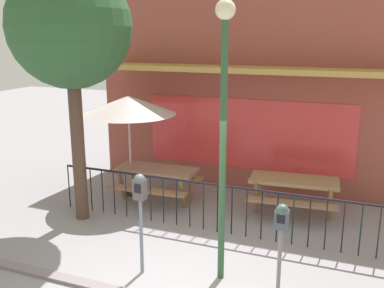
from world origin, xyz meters
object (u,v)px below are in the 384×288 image
at_px(picnic_table_left, 157,175).
at_px(parking_meter_near, 140,198).
at_px(patio_umbrella, 128,105).
at_px(street_lamp, 224,107).
at_px(picnic_table_right, 294,186).
at_px(parking_meter_far, 281,229).
at_px(street_tree, 70,29).

distance_m(picnic_table_left, parking_meter_near, 3.14).
relative_size(patio_umbrella, street_lamp, 0.57).
bearing_deg(street_lamp, parking_meter_near, -165.43).
xyz_separation_m(picnic_table_right, parking_meter_far, (0.31, -3.36, 0.57)).
xyz_separation_m(patio_umbrella, parking_meter_far, (4.04, -3.12, -0.95)).
xyz_separation_m(street_tree, street_lamp, (3.35, -1.13, -1.10)).
height_order(parking_meter_far, street_tree, street_tree).
distance_m(picnic_table_left, picnic_table_right, 3.01).
relative_size(picnic_table_right, patio_umbrella, 0.81).
height_order(parking_meter_far, street_lamp, street_lamp).
bearing_deg(picnic_table_right, patio_umbrella, -176.34).
bearing_deg(street_tree, parking_meter_far, -19.76).
bearing_deg(parking_meter_near, picnic_table_right, 60.25).
bearing_deg(street_lamp, street_tree, 161.40).
xyz_separation_m(picnic_table_left, parking_meter_near, (1.12, -2.85, 0.66)).
relative_size(parking_meter_near, street_lamp, 0.40).
bearing_deg(street_tree, patio_umbrella, 80.13).
bearing_deg(patio_umbrella, parking_meter_near, -58.18).
height_order(picnic_table_right, parking_meter_far, parking_meter_far).
bearing_deg(patio_umbrella, picnic_table_left, -12.18).
bearing_deg(patio_umbrella, street_lamp, -41.27).
xyz_separation_m(picnic_table_right, street_lamp, (-0.65, -2.94, 2.08)).
distance_m(picnic_table_right, parking_meter_near, 3.81).
height_order(patio_umbrella, street_lamp, street_lamp).
bearing_deg(street_lamp, patio_umbrella, 138.73).
bearing_deg(picnic_table_right, street_lamp, -102.51).
distance_m(patio_umbrella, parking_meter_near, 3.65).
xyz_separation_m(patio_umbrella, parking_meter_near, (1.87, -3.02, -0.86)).
height_order(picnic_table_left, patio_umbrella, patio_umbrella).
bearing_deg(parking_meter_near, patio_umbrella, 121.82).
height_order(picnic_table_right, patio_umbrella, patio_umbrella).
bearing_deg(picnic_table_right, street_tree, -155.66).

